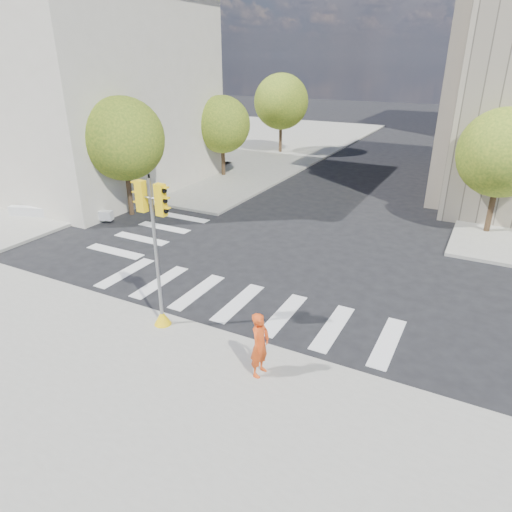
# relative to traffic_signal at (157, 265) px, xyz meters

# --- Properties ---
(ground) EXTENTS (160.00, 160.00, 0.00)m
(ground) POSITION_rel_traffic_signal_xyz_m (1.48, 4.60, -2.29)
(ground) COLOR black
(ground) RESTS_ON ground
(sidewalk_near) EXTENTS (30.00, 14.00, 0.15)m
(sidewalk_near) POSITION_rel_traffic_signal_xyz_m (1.48, -6.40, -2.22)
(sidewalk_near) COLOR gray
(sidewalk_near) RESTS_ON ground
(sidewalk_far_left) EXTENTS (28.00, 40.00, 0.15)m
(sidewalk_far_left) POSITION_rel_traffic_signal_xyz_m (-18.52, 30.60, -2.22)
(sidewalk_far_left) COLOR gray
(sidewalk_far_left) RESTS_ON ground
(classical_building) EXTENTS (19.00, 15.00, 12.70)m
(classical_building) POSITION_rel_traffic_signal_xyz_m (-18.52, 12.60, 4.15)
(classical_building) COLOR beige
(classical_building) RESTS_ON ground
(tree_lw_near) EXTENTS (4.40, 4.40, 6.41)m
(tree_lw_near) POSITION_rel_traffic_signal_xyz_m (-9.02, 8.60, 1.91)
(tree_lw_near) COLOR #382616
(tree_lw_near) RESTS_ON ground
(tree_lw_mid) EXTENTS (4.00, 4.00, 5.77)m
(tree_lw_mid) POSITION_rel_traffic_signal_xyz_m (-9.02, 18.60, 1.47)
(tree_lw_mid) COLOR #382616
(tree_lw_mid) RESTS_ON ground
(tree_lw_far) EXTENTS (4.80, 4.80, 6.95)m
(tree_lw_far) POSITION_rel_traffic_signal_xyz_m (-9.02, 28.60, 2.24)
(tree_lw_far) COLOR #382616
(tree_lw_far) RESTS_ON ground
(tree_re_near) EXTENTS (4.20, 4.20, 6.16)m
(tree_re_near) POSITION_rel_traffic_signal_xyz_m (8.98, 14.60, 1.76)
(tree_re_near) COLOR #382616
(tree_re_near) RESTS_ON ground
(tree_re_mid) EXTENTS (4.60, 4.60, 6.66)m
(tree_re_mid) POSITION_rel_traffic_signal_xyz_m (8.98, 26.60, 2.06)
(tree_re_mid) COLOR #382616
(tree_re_mid) RESTS_ON ground
(tree_re_far) EXTENTS (4.00, 4.00, 5.88)m
(tree_re_far) POSITION_rel_traffic_signal_xyz_m (8.98, 38.60, 1.57)
(tree_re_far) COLOR #382616
(tree_re_far) RESTS_ON ground
(traffic_signal) EXTENTS (1.07, 0.56, 5.01)m
(traffic_signal) POSITION_rel_traffic_signal_xyz_m (0.00, 0.00, 0.00)
(traffic_signal) COLOR yellow
(traffic_signal) RESTS_ON sidewalk_near
(photographer) EXTENTS (0.49, 0.71, 1.91)m
(photographer) POSITION_rel_traffic_signal_xyz_m (4.01, -0.79, -1.19)
(photographer) COLOR #D64514
(photographer) RESTS_ON sidewalk_near
(planter_wall) EXTENTS (5.82, 2.28, 0.50)m
(planter_wall) POSITION_rel_traffic_signal_xyz_m (-11.78, 6.06, -1.89)
(planter_wall) COLOR silver
(planter_wall) RESTS_ON sidewalk_left_near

